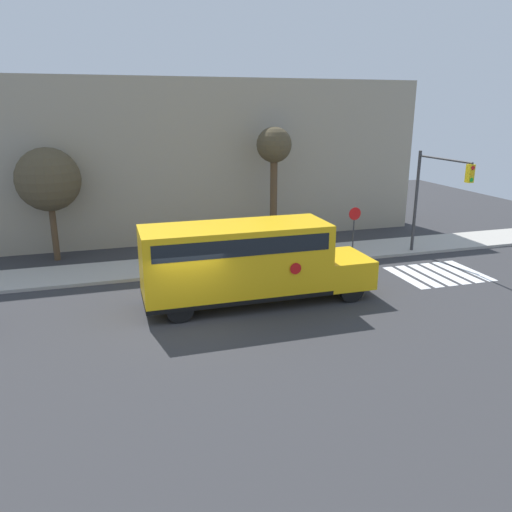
% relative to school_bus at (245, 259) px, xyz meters
% --- Properties ---
extents(ground_plane, '(60.00, 60.00, 0.00)m').
position_rel_school_bus_xyz_m(ground_plane, '(-2.40, -1.12, -1.81)').
color(ground_plane, '#333335').
extents(sidewalk_strip, '(44.00, 3.00, 0.15)m').
position_rel_school_bus_xyz_m(sidewalk_strip, '(-2.40, 5.38, -1.73)').
color(sidewalk_strip, '#B2ADA3').
rests_on(sidewalk_strip, ground).
extents(building_backdrop, '(32.00, 4.00, 9.05)m').
position_rel_school_bus_xyz_m(building_backdrop, '(-2.40, 11.88, 2.72)').
color(building_backdrop, '#9E937F').
rests_on(building_backdrop, ground).
extents(crosswalk_stripes, '(4.00, 3.20, 0.01)m').
position_rel_school_bus_xyz_m(crosswalk_stripes, '(9.59, 0.88, -1.80)').
color(crosswalk_stripes, white).
rests_on(crosswalk_stripes, ground).
extents(school_bus, '(9.09, 2.57, 3.19)m').
position_rel_school_bus_xyz_m(school_bus, '(0.00, 0.00, 0.00)').
color(school_bus, yellow).
rests_on(school_bus, ground).
extents(stop_sign, '(0.66, 0.10, 2.56)m').
position_rel_school_bus_xyz_m(stop_sign, '(7.21, 4.85, -0.13)').
color(stop_sign, '#38383A').
rests_on(stop_sign, ground).
extents(traffic_light, '(0.28, 4.02, 5.37)m').
position_rel_school_bus_xyz_m(traffic_light, '(10.46, 3.04, 1.81)').
color(traffic_light, '#38383A').
rests_on(traffic_light, ground).
extents(tree_near_sidewalk, '(1.90, 1.90, 6.51)m').
position_rel_school_bus_xyz_m(tree_near_sidewalk, '(3.88, 8.03, 3.44)').
color(tree_near_sidewalk, brown).
rests_on(tree_near_sidewalk, ground).
extents(tree_far_sidewalk, '(3.10, 3.10, 5.65)m').
position_rel_school_bus_xyz_m(tree_far_sidewalk, '(-7.61, 8.45, 2.27)').
color(tree_far_sidewalk, brown).
rests_on(tree_far_sidewalk, ground).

